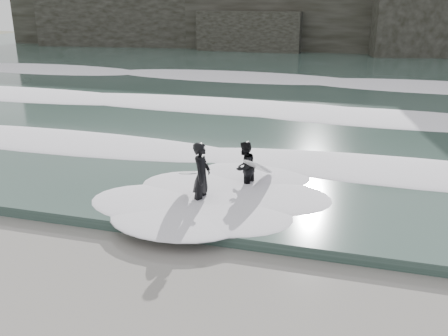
% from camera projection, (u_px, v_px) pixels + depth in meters
% --- Properties ---
extents(ground, '(120.00, 120.00, 0.00)m').
position_uv_depth(ground, '(155.00, 319.00, 9.29)').
color(ground, '#716E51').
rests_on(ground, ground).
extents(sea, '(90.00, 52.00, 0.30)m').
position_uv_depth(sea, '(319.00, 75.00, 35.50)').
color(sea, '#31463E').
rests_on(sea, ground).
extents(headland, '(70.00, 9.00, 10.00)m').
position_uv_depth(headland, '(340.00, 0.00, 49.27)').
color(headland, '#27261E').
rests_on(headland, ground).
extents(foam_near, '(60.00, 3.20, 0.20)m').
position_uv_depth(foam_near, '(259.00, 155.00, 17.30)').
color(foam_near, white).
rests_on(foam_near, sea).
extents(foam_mid, '(60.00, 4.00, 0.24)m').
position_uv_depth(foam_mid, '(290.00, 111.00, 23.63)').
color(foam_mid, white).
rests_on(foam_mid, sea).
extents(foam_far, '(60.00, 4.80, 0.30)m').
position_uv_depth(foam_far, '(312.00, 80.00, 31.77)').
color(foam_far, white).
rests_on(foam_far, sea).
extents(surfer_left, '(1.10, 1.89, 1.94)m').
position_uv_depth(surfer_left, '(200.00, 176.00, 13.71)').
color(surfer_left, black).
rests_on(surfer_left, ground).
extents(surfer_right, '(1.29, 1.94, 1.61)m').
position_uv_depth(surfer_right, '(246.00, 167.00, 14.85)').
color(surfer_right, black).
rests_on(surfer_right, ground).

